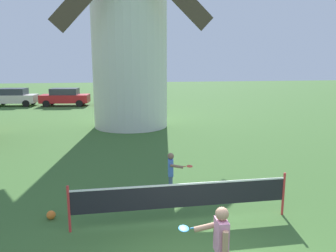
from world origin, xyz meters
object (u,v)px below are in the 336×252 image
object	(u,v)px
player_near	(220,244)
parked_car_black	(122,96)
player_far	(171,171)
stray_ball	(51,215)
parked_car_red	(65,97)
parked_car_cream	(14,97)
tennis_net	(182,196)
windmill	(129,14)

from	to	relation	value
player_near	parked_car_black	xyz separation A→B (m)	(-0.91, 25.46, -0.02)
player_far	stray_ball	world-z (taller)	player_far
player_near	parked_car_red	xyz separation A→B (m)	(-5.93, 25.26, -0.02)
player_near	player_far	xyz separation A→B (m)	(-0.07, 4.15, -0.13)
stray_ball	parked_car_cream	world-z (taller)	parked_car_cream
tennis_net	stray_ball	distance (m)	3.25
tennis_net	parked_car_black	size ratio (longest dim) A/B	1.29
player_near	player_far	size ratio (longest dim) A/B	1.20
player_far	stray_ball	size ratio (longest dim) A/B	5.71
player_near	parked_car_cream	xyz separation A→B (m)	(-10.41, 25.91, -0.02)
player_far	parked_car_cream	world-z (taller)	parked_car_cream
player_near	parked_car_black	world-z (taller)	parked_car_black
stray_ball	parked_car_cream	distance (m)	23.95
stray_ball	parked_car_black	xyz separation A→B (m)	(2.35, 22.40, 0.70)
parked_car_cream	player_near	bearing A→B (deg)	-68.11
stray_ball	parked_car_red	bearing A→B (deg)	96.87
player_near	parked_car_red	bearing A→B (deg)	103.22
player_far	parked_car_red	bearing A→B (deg)	105.53
parked_car_red	parked_car_black	bearing A→B (deg)	2.37
windmill	parked_car_black	xyz separation A→B (m)	(-0.25, 10.74, -5.66)
tennis_net	parked_car_red	bearing A→B (deg)	104.20
stray_ball	parked_car_black	bearing A→B (deg)	84.01
stray_ball	tennis_net	bearing A→B (deg)	-12.82
parked_car_red	parked_car_black	distance (m)	5.03
windmill	player_near	bearing A→B (deg)	-87.46
parked_car_red	parked_car_black	xyz separation A→B (m)	(5.03, 0.21, -0.00)
player_far	stray_ball	xyz separation A→B (m)	(-3.19, -1.09, -0.59)
parked_car_cream	parked_car_black	distance (m)	9.52
player_far	parked_car_black	size ratio (longest dim) A/B	0.30
tennis_net	parked_car_cream	distance (m)	25.70
windmill	parked_car_black	distance (m)	12.15
tennis_net	player_far	xyz separation A→B (m)	(0.07, 1.80, 0.01)
player_far	player_near	bearing A→B (deg)	-89.05
tennis_net	parked_car_black	bearing A→B (deg)	91.91
tennis_net	stray_ball	xyz separation A→B (m)	(-3.12, 0.71, -0.58)
parked_car_black	parked_car_red	bearing A→B (deg)	-177.63
parked_car_cream	stray_ball	bearing A→B (deg)	-72.61
windmill	parked_car_red	bearing A→B (deg)	116.62
windmill	parked_car_red	xyz separation A→B (m)	(-5.28, 10.54, -5.66)
player_far	stray_ball	bearing A→B (deg)	-161.18
stray_ball	player_far	bearing A→B (deg)	18.82
player_far	parked_car_red	size ratio (longest dim) A/B	0.28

